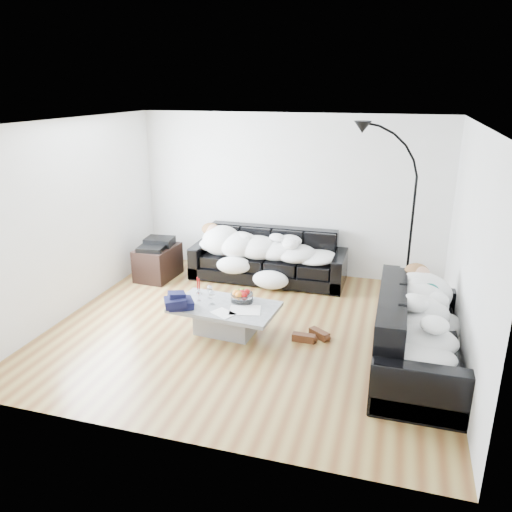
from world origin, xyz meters
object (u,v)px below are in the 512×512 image
(coffee_table, at_px, (225,319))
(floor_lamp, at_px, (412,227))
(candle_left, at_px, (198,285))
(fruit_bowl, at_px, (242,295))
(sofa_right, at_px, (419,332))
(wine_glass_b, at_px, (199,295))
(sofa_back, at_px, (268,256))
(av_cabinet, at_px, (158,262))
(sleeper_back, at_px, (267,243))
(shoes, at_px, (311,336))
(wine_glass_c, at_px, (212,297))
(stereo, at_px, (157,243))
(candle_right, at_px, (199,287))
(sleeper_right, at_px, (421,315))
(wine_glass_a, at_px, (210,292))

(coffee_table, height_order, floor_lamp, floor_lamp)
(candle_left, xyz_separation_m, floor_lamp, (2.66, 1.43, 0.63))
(fruit_bowl, bearing_deg, floor_lamp, 37.07)
(sofa_right, height_order, wine_glass_b, sofa_right)
(wine_glass_b, distance_m, candle_left, 0.25)
(sofa_back, height_order, av_cabinet, sofa_back)
(sofa_right, height_order, sleeper_back, sofa_right)
(shoes, xyz_separation_m, floor_lamp, (1.10, 1.57, 1.06))
(wine_glass_c, distance_m, shoes, 1.33)
(fruit_bowl, bearing_deg, candle_left, 171.84)
(av_cabinet, xyz_separation_m, stereo, (0.00, 0.00, 0.33))
(sofa_right, xyz_separation_m, floor_lamp, (-0.14, 1.86, 0.68))
(fruit_bowl, bearing_deg, sofa_right, -9.07)
(sofa_right, xyz_separation_m, stereo, (-4.03, 1.69, 0.15))
(sofa_back, bearing_deg, candle_left, -107.15)
(sleeper_back, height_order, stereo, sleeper_back)
(fruit_bowl, height_order, wine_glass_c, wine_glass_c)
(sofa_back, xyz_separation_m, candle_right, (-0.48, -1.70, 0.08))
(sleeper_right, bearing_deg, candle_left, 81.14)
(floor_lamp, bearing_deg, sofa_right, -71.18)
(sleeper_right, distance_m, av_cabinet, 4.39)
(sleeper_right, relative_size, shoes, 3.89)
(fruit_bowl, height_order, av_cabinet, fruit_bowl)
(av_cabinet, distance_m, floor_lamp, 3.99)
(coffee_table, relative_size, candle_right, 6.07)
(sofa_back, xyz_separation_m, floor_lamp, (2.14, -0.25, 0.72))
(sleeper_right, height_order, wine_glass_a, sleeper_right)
(fruit_bowl, xyz_separation_m, av_cabinet, (-1.88, 1.35, -0.21))
(sofa_right, height_order, fruit_bowl, sofa_right)
(sleeper_back, distance_m, candle_left, 1.71)
(sleeper_back, xyz_separation_m, shoes, (1.04, -1.77, -0.57))
(sofa_back, bearing_deg, wine_glass_a, -99.74)
(sleeper_back, bearing_deg, candle_left, -107.64)
(sleeper_right, distance_m, wine_glass_c, 2.50)
(candle_right, relative_size, stereo, 0.49)
(sofa_back, distance_m, wine_glass_a, 1.81)
(sofa_back, distance_m, sleeper_right, 3.12)
(wine_glass_b, bearing_deg, coffee_table, -6.94)
(sofa_right, bearing_deg, candle_left, 81.14)
(sofa_right, relative_size, wine_glass_c, 11.31)
(sleeper_right, height_order, fruit_bowl, sleeper_right)
(sofa_back, relative_size, fruit_bowl, 8.56)
(coffee_table, bearing_deg, stereo, 138.27)
(sofa_back, relative_size, shoes, 5.21)
(sofa_right, relative_size, stereo, 4.87)
(fruit_bowl, height_order, candle_left, candle_left)
(candle_right, bearing_deg, av_cabinet, 134.66)
(sofa_right, bearing_deg, sofa_back, 47.21)
(shoes, bearing_deg, candle_right, -172.43)
(wine_glass_a, xyz_separation_m, floor_lamp, (2.45, 1.53, 0.65))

